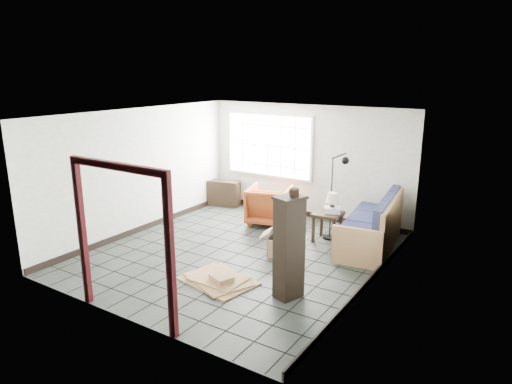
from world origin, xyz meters
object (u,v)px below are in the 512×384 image
Objects in this scene: side_table at (328,218)px; tall_shelf at (289,247)px; futon_sofa at (374,227)px; armchair at (269,203)px.

side_table is 2.56m from tall_shelf.
side_table is (-0.88, -0.24, 0.11)m from futon_sofa.
tall_shelf is at bearing 109.94° from armchair.
futon_sofa is 1.54× the size of tall_shelf.
armchair is at bearing 169.02° from side_table.
futon_sofa is at bearing 99.99° from tall_shelf.
tall_shelf reaches higher than armchair.
armchair reaches higher than side_table.
armchair is 0.59× the size of tall_shelf.
armchair is at bearing 171.37° from futon_sofa.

